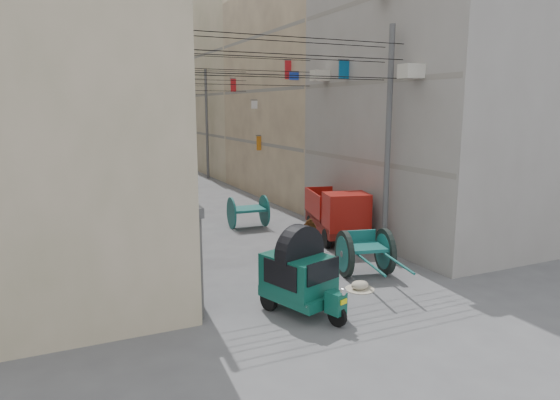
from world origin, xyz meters
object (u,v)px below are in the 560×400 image
auto_rickshaw (300,273)px  distant_car_green (140,157)px  feed_sack (360,285)px  distant_car_grey (153,163)px  second_cart (248,211)px  distant_car_white (132,176)px  horse (311,243)px  mini_truck (339,217)px  tonga_cart (365,252)px

auto_rickshaw → distant_car_green: 37.54m
feed_sack → distant_car_grey: (-0.13, 31.15, 0.45)m
second_cart → distant_car_green: size_ratio=0.37×
distant_car_white → distant_car_green: (2.71, 13.03, 0.10)m
horse → distant_car_green: (-0.15, 34.03, -0.06)m
horse → distant_car_white: 21.20m
mini_truck → feed_sack: (-2.21, -4.84, -0.87)m
second_cart → horse: size_ratio=0.99×
distant_car_white → tonga_cart: bearing=107.9°
distant_car_green → distant_car_grey: bearing=82.3°
auto_rickshaw → horse: 4.09m
distant_car_grey → distant_car_green: (-0.17, 5.65, 0.07)m
feed_sack → horse: horse is taller
second_cart → feed_sack: 8.59m
mini_truck → feed_sack: mini_truck is taller
second_cart → tonga_cart: bearing=-77.9°
second_cart → distant_car_green: bearing=94.1°
auto_rickshaw → distant_car_grey: size_ratio=0.73×
tonga_cart → horse: (-1.02, 1.74, -0.04)m
tonga_cart → feed_sack: bearing=-117.3°
tonga_cart → distant_car_grey: tonga_cart is taller
auto_rickshaw → second_cart: (2.12, 9.24, -0.29)m
distant_car_white → auto_rickshaw: bearing=99.9°
feed_sack → horse: (-0.15, 2.77, 0.58)m
auto_rickshaw → feed_sack: (2.32, 0.68, -0.90)m
second_cart → distant_car_grey: size_ratio=0.47×
second_cart → distant_car_green: (-0.09, 28.24, -0.09)m
tonga_cart → distant_car_white: size_ratio=1.05×
tonga_cart → distant_car_white: bearing=112.1°
horse → distant_car_white: horse is taller
auto_rickshaw → tonga_cart: 3.63m
auto_rickshaw → tonga_cart: (3.19, 1.72, -0.27)m
distant_car_white → distant_car_grey: distant_car_grey is taller
feed_sack → distant_car_grey: 31.15m
auto_rickshaw → distant_car_green: size_ratio=0.57×
auto_rickshaw → horse: bearing=39.2°
tonga_cart → auto_rickshaw: bearing=-139.2°
distant_car_grey → auto_rickshaw: bearing=-82.4°
distant_car_grey → horse: bearing=-78.5°
horse → distant_car_green: 34.03m
horse → distant_car_green: size_ratio=0.37×
feed_sack → second_cart: bearing=91.4°
distant_car_grey → feed_sack: bearing=-78.3°
auto_rickshaw → mini_truck: bearing=31.9°
tonga_cart → feed_sack: tonga_cart is taller
auto_rickshaw → distant_car_white: 24.47m
auto_rickshaw → distant_car_white: (-0.68, 24.46, -0.48)m
second_cart → distant_car_grey: bearing=93.8°
feed_sack → auto_rickshaw: bearing=-163.7°
distant_car_white → distant_car_grey: size_ratio=0.92×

